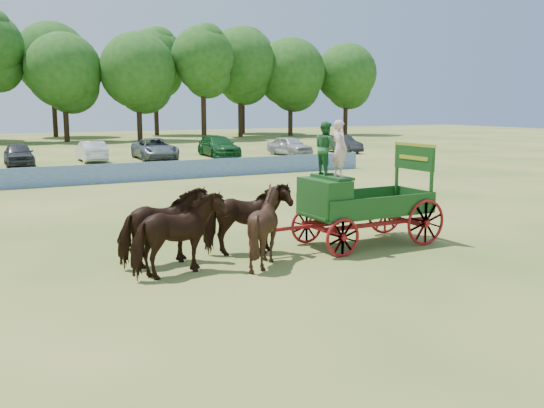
{
  "coord_description": "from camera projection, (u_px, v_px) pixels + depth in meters",
  "views": [
    {
      "loc": [
        -11.8,
        -14.51,
        4.19
      ],
      "look_at": [
        -3.51,
        0.88,
        1.3
      ],
      "focal_mm": 40.0,
      "sensor_mm": 36.0,
      "label": 1
    }
  ],
  "objects": [
    {
      "name": "horse_lead_right",
      "position": [
        164.0,
        227.0,
        15.76
      ],
      "size": [
        2.58,
        1.54,
        2.04
      ],
      "primitive_type": "imported",
      "rotation": [
        0.0,
        0.0,
        1.76
      ],
      "color": "black",
      "rests_on": "ground"
    },
    {
      "name": "horse_wheel_right",
      "position": [
        247.0,
        219.0,
        16.89
      ],
      "size": [
        2.58,
        1.56,
        2.04
      ],
      "primitive_type": "imported",
      "rotation": [
        0.0,
        0.0,
        1.37
      ],
      "color": "black",
      "rests_on": "ground"
    },
    {
      "name": "horse_wheel_left",
      "position": [
        265.0,
        226.0,
        15.93
      ],
      "size": [
        2.01,
        1.83,
        2.04
      ],
      "primitive_type": "imported",
      "rotation": [
        0.0,
        0.0,
        1.68
      ],
      "color": "black",
      "rests_on": "ground"
    },
    {
      "name": "farm_dray",
      "position": [
        346.0,
        192.0,
        17.71
      ],
      "size": [
        6.0,
        2.0,
        3.75
      ],
      "color": "maroon",
      "rests_on": "ground"
    },
    {
      "name": "sponsor_banner",
      "position": [
        167.0,
        170.0,
        33.89
      ],
      "size": [
        26.0,
        0.08,
        1.05
      ],
      "primitive_type": "cube",
      "color": "#1C3A98",
      "rests_on": "ground"
    },
    {
      "name": "horse_lead_left",
      "position": [
        179.0,
        235.0,
        14.81
      ],
      "size": [
        2.61,
        1.66,
        2.04
      ],
      "primitive_type": "imported",
      "rotation": [
        0.0,
        0.0,
        1.82
      ],
      "color": "black",
      "rests_on": "ground"
    },
    {
      "name": "parked_cars",
      "position": [
        71.0,
        153.0,
        42.85
      ],
      "size": [
        46.52,
        7.13,
        1.63
      ],
      "color": "silver",
      "rests_on": "ground"
    },
    {
      "name": "treeline",
      "position": [
        50.0,
        60.0,
        68.99
      ],
      "size": [
        88.55,
        22.7,
        15.12
      ],
      "color": "#382314",
      "rests_on": "ground"
    },
    {
      "name": "ground",
      "position": [
        385.0,
        241.0,
        18.81
      ],
      "size": [
        160.0,
        160.0,
        0.0
      ],
      "primitive_type": "plane",
      "color": "tan",
      "rests_on": "ground"
    }
  ]
}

